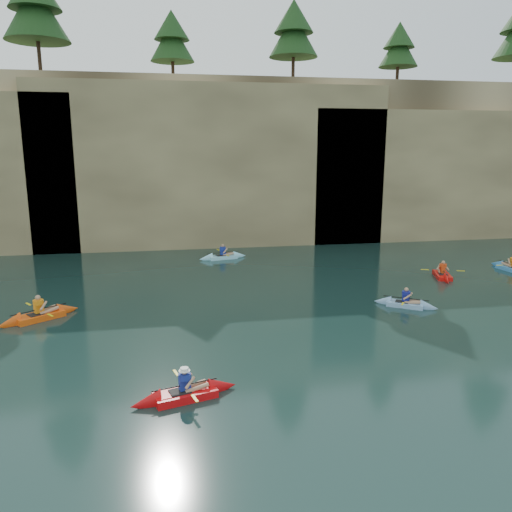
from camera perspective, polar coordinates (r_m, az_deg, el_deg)
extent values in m
plane|color=black|center=(14.10, -3.80, -16.49)|extent=(160.00, 160.00, 0.00)
cube|color=tan|center=(42.34, -8.54, 11.02)|extent=(70.00, 16.00, 12.00)
cube|color=tan|center=(35.08, -4.83, 10.41)|extent=(24.00, 2.40, 11.40)
cube|color=tan|center=(42.01, 23.84, 8.65)|extent=(26.00, 2.40, 9.84)
cube|color=black|center=(34.75, -14.51, 3.25)|extent=(3.50, 1.00, 3.20)
cube|color=black|center=(36.35, 8.07, 4.94)|extent=(5.00, 1.00, 4.50)
cube|color=red|center=(14.40, -8.10, -15.35)|extent=(2.45, 1.33, 0.27)
cone|color=red|center=(14.73, -3.88, -14.59)|extent=(0.98, 0.90, 0.70)
cone|color=red|center=(14.16, -12.52, -16.04)|extent=(0.98, 0.90, 0.70)
cube|color=black|center=(14.32, -8.71, -15.08)|extent=(0.65, 0.57, 0.04)
cube|color=navy|center=(14.24, -8.15, -14.06)|extent=(0.34, 0.27, 0.44)
sphere|color=tan|center=(14.10, -8.19, -12.89)|extent=(0.19, 0.19, 0.19)
cylinder|color=black|center=(14.28, -8.14, -14.37)|extent=(1.81, 0.54, 0.04)
cube|color=yellow|center=(15.00, -9.13, -13.05)|extent=(0.19, 0.43, 0.02)
cube|color=yellow|center=(13.57, -7.02, -15.83)|extent=(0.19, 0.43, 0.02)
cylinder|color=white|center=(14.09, -8.19, -12.76)|extent=(0.32, 0.32, 0.09)
cube|color=#F4530F|center=(22.09, -23.50, -6.30)|extent=(2.52, 2.15, 0.28)
cone|color=#F4530F|center=(22.55, -20.70, -5.71)|extent=(1.18, 1.15, 0.76)
cone|color=#F4530F|center=(21.70, -26.42, -6.91)|extent=(1.18, 1.15, 0.76)
cube|color=black|center=(22.01, -23.88, -6.11)|extent=(0.72, 0.71, 0.04)
cube|color=orange|center=(21.98, -23.59, -5.30)|extent=(0.41, 0.39, 0.51)
sphere|color=tan|center=(21.87, -23.67, -4.39)|extent=(0.21, 0.21, 0.21)
cylinder|color=black|center=(22.01, -23.56, -5.61)|extent=(1.83, 1.36, 0.04)
cube|color=yellow|center=(22.93, -24.58, -5.02)|extent=(0.31, 0.39, 0.02)
cube|color=yellow|center=(21.11, -22.46, -6.26)|extent=(0.31, 0.39, 0.02)
cube|color=#85B1DF|center=(22.82, 16.71, -5.27)|extent=(2.12, 1.76, 0.24)
cone|color=#85B1DF|center=(22.72, 19.19, -5.51)|extent=(0.98, 0.96, 0.65)
cone|color=#85B1DF|center=(22.96, 14.25, -5.02)|extent=(0.98, 0.96, 0.65)
cube|color=black|center=(22.81, 16.35, -5.02)|extent=(0.68, 0.65, 0.04)
cube|color=navy|center=(22.72, 16.76, -4.45)|extent=(0.35, 0.33, 0.44)
sphere|color=tan|center=(22.64, 16.81, -3.69)|extent=(0.18, 0.18, 0.18)
cylinder|color=black|center=(22.74, 16.75, -4.65)|extent=(1.60, 1.13, 0.04)
cube|color=yellow|center=(23.57, 17.06, -4.08)|extent=(0.31, 0.39, 0.02)
cube|color=yellow|center=(21.92, 16.42, -5.26)|extent=(0.31, 0.39, 0.02)
cube|color=red|center=(28.54, 20.52, -2.05)|extent=(1.45, 2.49, 0.25)
cone|color=red|center=(29.61, 20.09, -1.52)|extent=(0.92, 1.02, 0.69)
cone|color=red|center=(27.47, 20.99, -2.62)|extent=(0.92, 1.02, 0.69)
cube|color=black|center=(28.38, 20.59, -1.93)|extent=(0.58, 0.66, 0.04)
cube|color=red|center=(28.46, 20.57, -1.34)|extent=(0.29, 0.36, 0.46)
sphere|color=tan|center=(28.39, 20.62, -0.69)|extent=(0.19, 0.19, 0.19)
cylinder|color=black|center=(28.48, 20.56, -1.53)|extent=(0.69, 1.94, 0.04)
cube|color=yellow|center=(28.30, 18.74, -1.48)|extent=(0.42, 0.21, 0.02)
cube|color=yellow|center=(28.69, 22.35, -1.58)|extent=(0.42, 0.21, 0.02)
cube|color=#98E7FF|center=(31.26, -3.81, -0.09)|extent=(2.46, 1.23, 0.26)
cone|color=#98E7FF|center=(31.63, -1.90, 0.07)|extent=(0.97, 0.87, 0.70)
cone|color=#98E7FF|center=(30.93, -5.75, -0.26)|extent=(0.97, 0.87, 0.70)
cube|color=black|center=(31.19, -4.07, 0.06)|extent=(0.63, 0.55, 0.04)
cube|color=navy|center=(31.18, -3.82, 0.58)|extent=(0.36, 0.27, 0.47)
sphere|color=tan|center=(31.12, -3.83, 1.19)|extent=(0.20, 0.20, 0.20)
cylinder|color=black|center=(31.20, -3.82, 0.39)|extent=(2.04, 0.49, 0.04)
cube|color=yellow|center=(32.08, -4.36, 0.71)|extent=(0.17, 0.43, 0.02)
cube|color=yellow|center=(30.33, -3.24, 0.06)|extent=(0.17, 0.43, 0.02)
cone|color=#4193DE|center=(32.45, 25.80, -0.84)|extent=(0.82, 0.98, 0.71)
cube|color=yellow|center=(30.91, 26.06, -0.95)|extent=(0.43, 0.13, 0.02)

